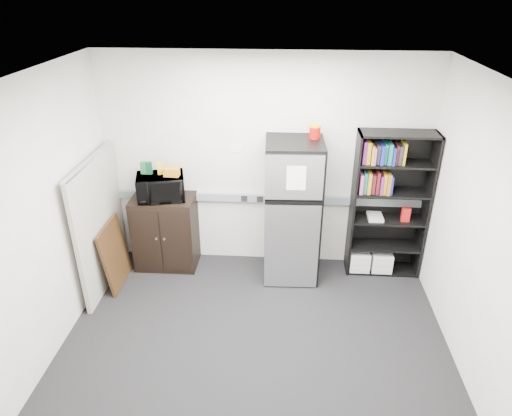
# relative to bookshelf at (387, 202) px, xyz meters

# --- Properties ---
(floor) EXTENTS (4.00, 4.00, 0.00)m
(floor) POSITION_rel_bookshelf_xyz_m (-1.51, -1.57, -0.97)
(floor) COLOR black
(floor) RESTS_ON ground
(wall_back) EXTENTS (4.00, 0.02, 2.70)m
(wall_back) POSITION_rel_bookshelf_xyz_m (-1.51, 0.18, 0.38)
(wall_back) COLOR silver
(wall_back) RESTS_ON floor
(wall_right) EXTENTS (0.02, 3.50, 2.70)m
(wall_right) POSITION_rel_bookshelf_xyz_m (0.49, -1.57, 0.38)
(wall_right) COLOR silver
(wall_right) RESTS_ON floor
(wall_left) EXTENTS (0.02, 3.50, 2.70)m
(wall_left) POSITION_rel_bookshelf_xyz_m (-3.51, -1.57, 0.38)
(wall_left) COLOR silver
(wall_left) RESTS_ON floor
(ceiling) EXTENTS (4.00, 3.50, 0.02)m
(ceiling) POSITION_rel_bookshelf_xyz_m (-1.51, -1.57, 1.73)
(ceiling) COLOR white
(ceiling) RESTS_ON wall_back
(electrical_raceway) EXTENTS (3.92, 0.05, 0.10)m
(electrical_raceway) POSITION_rel_bookshelf_xyz_m (-1.51, 0.15, -0.07)
(electrical_raceway) COLOR gray
(electrical_raceway) RESTS_ON wall_back
(wall_note) EXTENTS (0.14, 0.00, 0.10)m
(wall_note) POSITION_rel_bookshelf_xyz_m (-1.86, 0.18, 0.58)
(wall_note) COLOR white
(wall_note) RESTS_ON wall_back
(bookshelf) EXTENTS (0.90, 0.34, 1.85)m
(bookshelf) POSITION_rel_bookshelf_xyz_m (0.00, 0.00, 0.00)
(bookshelf) COLOR black
(bookshelf) RESTS_ON floor
(cubicle_partition) EXTENTS (0.06, 1.30, 1.62)m
(cubicle_partition) POSITION_rel_bookshelf_xyz_m (-3.41, -0.49, -0.16)
(cubicle_partition) COLOR #9F9B8D
(cubicle_partition) RESTS_ON floor
(cabinet) EXTENTS (0.78, 0.51, 0.97)m
(cabinet) POSITION_rel_bookshelf_xyz_m (-2.76, -0.07, -0.49)
(cabinet) COLOR black
(cabinet) RESTS_ON floor
(microwave) EXTENTS (0.64, 0.51, 0.31)m
(microwave) POSITION_rel_bookshelf_xyz_m (-2.76, -0.08, 0.15)
(microwave) COLOR black
(microwave) RESTS_ON cabinet
(snack_box_a) EXTENTS (0.07, 0.05, 0.15)m
(snack_box_a) POSITION_rel_bookshelf_xyz_m (-2.95, -0.05, 0.38)
(snack_box_a) COLOR #1B5F28
(snack_box_a) RESTS_ON microwave
(snack_box_b) EXTENTS (0.07, 0.06, 0.15)m
(snack_box_b) POSITION_rel_bookshelf_xyz_m (-2.89, -0.05, 0.38)
(snack_box_b) COLOR #0B3321
(snack_box_b) RESTS_ON microwave
(snack_box_c) EXTENTS (0.08, 0.07, 0.14)m
(snack_box_c) POSITION_rel_bookshelf_xyz_m (-2.75, -0.05, 0.38)
(snack_box_c) COLOR gold
(snack_box_c) RESTS_ON microwave
(snack_bag) EXTENTS (0.19, 0.11, 0.10)m
(snack_bag) POSITION_rel_bookshelf_xyz_m (-2.60, -0.10, 0.36)
(snack_bag) COLOR orange
(snack_bag) RESTS_ON microwave
(refrigerator) EXTENTS (0.69, 0.71, 1.76)m
(refrigerator) POSITION_rel_bookshelf_xyz_m (-1.15, -0.15, -0.09)
(refrigerator) COLOR black
(refrigerator) RESTS_ON floor
(coffee_can) EXTENTS (0.13, 0.13, 0.18)m
(coffee_can) POSITION_rel_bookshelf_xyz_m (-0.93, -0.02, 0.88)
(coffee_can) COLOR #A60A07
(coffee_can) RESTS_ON refrigerator
(framed_poster) EXTENTS (0.14, 0.63, 0.81)m
(framed_poster) POSITION_rel_bookshelf_xyz_m (-3.28, -0.51, -0.57)
(framed_poster) COLOR black
(framed_poster) RESTS_ON floor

